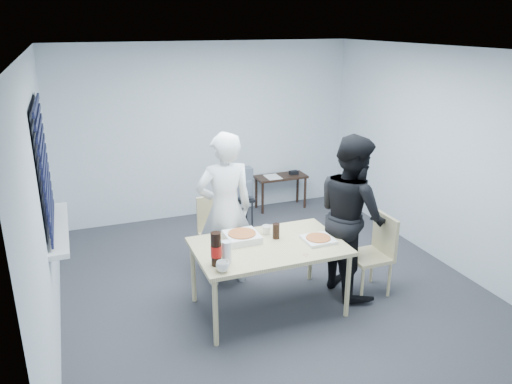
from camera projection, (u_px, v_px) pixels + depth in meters
name	position (u px, v px, depth m)	size (l,w,h in m)	color
room	(47.00, 176.00, 4.84)	(5.00, 5.00, 5.00)	#303035
dining_table	(269.00, 250.00, 5.04)	(1.50, 0.95, 0.73)	beige
chair_far	(217.00, 228.00, 5.98)	(0.42, 0.42, 0.89)	beige
chair_right	(376.00, 249.00, 5.44)	(0.42, 0.42, 0.89)	beige
person_white	(225.00, 210.00, 5.51)	(0.65, 0.42, 1.77)	white
person_black	(351.00, 215.00, 5.37)	(0.86, 0.47, 1.77)	black
side_table	(281.00, 181.00, 7.93)	(0.81, 0.36, 0.54)	black
stool	(241.00, 205.00, 7.21)	(0.33, 0.33, 0.46)	black
backpack	(241.00, 184.00, 7.09)	(0.32, 0.23, 0.44)	slate
pizza_box_a	(242.00, 237.00, 5.11)	(0.34, 0.34, 0.08)	white
pizza_box_b	(318.00, 239.00, 5.10)	(0.30, 0.30, 0.04)	white
mug_a	(223.00, 266.00, 4.47)	(0.12, 0.12, 0.10)	white
mug_b	(267.00, 230.00, 5.26)	(0.10, 0.10, 0.09)	white
cola_glass	(276.00, 231.00, 5.14)	(0.07, 0.07, 0.16)	black
soda_bottle	(216.00, 250.00, 4.55)	(0.10, 0.10, 0.32)	black
plastic_cups	(227.00, 252.00, 4.62)	(0.09, 0.09, 0.21)	silver
rubber_band	(306.00, 255.00, 4.80)	(0.05, 0.05, 0.00)	red
papers	(273.00, 177.00, 7.83)	(0.22, 0.30, 0.01)	white
black_box	(294.00, 173.00, 7.96)	(0.13, 0.09, 0.06)	black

